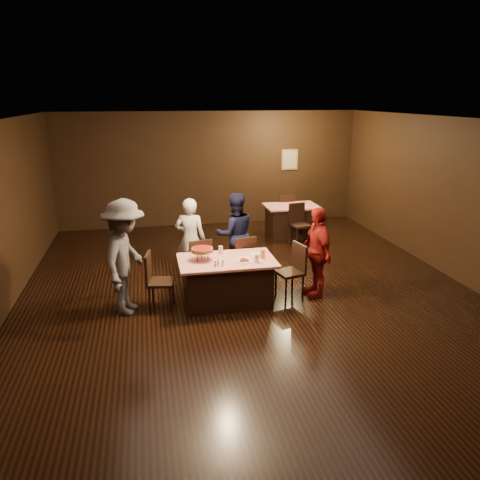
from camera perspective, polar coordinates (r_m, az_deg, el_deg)
The scene contains 22 objects.
room at distance 7.67m, azimuth 1.48°, elevation 7.93°, with size 10.00×10.04×3.02m.
main_table at distance 7.91m, azimuth -1.60°, elevation -5.02°, with size 1.60×1.00×0.77m, color red.
back_table at distance 11.77m, azimuth 6.24°, elevation 2.38°, with size 1.30×0.90×0.77m, color #BB100C.
chair_far_left at distance 8.52m, azimuth -5.14°, elevation -2.77°, with size 0.42×0.42×0.95m, color black.
chair_far_right at distance 8.63m, azimuth 0.14°, elevation -2.42°, with size 0.42×0.42×0.95m, color black.
chair_end_left at distance 7.77m, azimuth -9.65°, elevation -4.94°, with size 0.42×0.42×0.95m, color black.
chair_end_right at distance 8.12m, azimuth 6.08°, elevation -3.82°, with size 0.42×0.42×0.95m, color black.
chair_back_near at distance 11.11m, azimuth 7.34°, elevation 1.92°, with size 0.42×0.42×0.95m, color black.
chair_back_far at distance 12.30m, azimuth 5.42°, elevation 3.48°, with size 0.42×0.42×0.95m, color black.
diner_white_jacket at distance 8.82m, azimuth -6.07°, elevation 0.08°, with size 0.58×0.38×1.58m, color silver.
diner_navy_hoodie at distance 9.04m, azimuth -0.61°, elevation 0.72°, with size 0.79×0.61×1.62m, color black.
diner_grey_knit at distance 7.59m, azimuth -13.80°, elevation -2.07°, with size 1.20×0.69×1.86m, color #515155.
diner_red_shirt at distance 8.18m, azimuth 9.36°, elevation -1.44°, with size 0.93×0.39×1.58m, color maroon.
pizza_stand at distance 7.70m, azimuth -4.64°, elevation -1.18°, with size 0.38×0.38×0.22m.
plate_with_slice at distance 7.64m, azimuth 0.45°, elevation -2.53°, with size 0.25×0.25×0.06m.
plate_empty at distance 8.01m, azimuth 2.06°, elevation -1.72°, with size 0.25×0.25×0.01m, color white.
glass_front_right at distance 7.60m, azimuth 2.04°, elevation -2.28°, with size 0.08×0.08×0.14m, color silver.
glass_amber at distance 7.82m, azimuth 2.77°, elevation -1.73°, with size 0.08×0.08×0.14m, color #BF7F26.
glass_back at distance 8.02m, azimuth -2.36°, elevation -1.23°, with size 0.08×0.08×0.14m, color silver.
condiments at distance 7.46m, azimuth -2.62°, elevation -2.84°, with size 0.17×0.10×0.09m.
napkin_center at distance 7.82m, azimuth 0.54°, elevation -2.22°, with size 0.16×0.16×0.01m, color white.
napkin_left at distance 7.70m, azimuth -2.66°, elevation -2.56°, with size 0.16×0.16×0.01m, color white.
Camera 1 is at (-1.70, -7.37, 3.37)m, focal length 35.00 mm.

